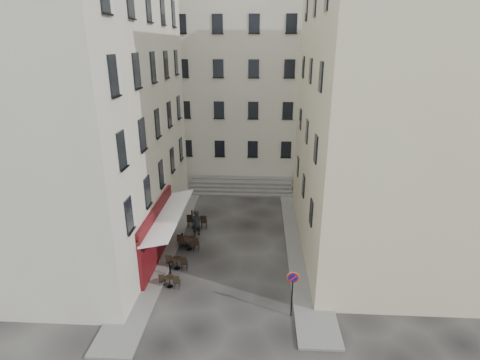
# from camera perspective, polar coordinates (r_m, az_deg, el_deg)

# --- Properties ---
(ground) EXTENTS (90.00, 90.00, 0.00)m
(ground) POSITION_cam_1_polar(r_m,az_deg,el_deg) (22.58, -1.66, -13.43)
(ground) COLOR black
(ground) RESTS_ON ground
(sidewalk_left) EXTENTS (2.00, 22.00, 0.12)m
(sidewalk_left) POSITION_cam_1_polar(r_m,az_deg,el_deg) (26.65, -10.71, -8.06)
(sidewalk_left) COLOR slate
(sidewalk_left) RESTS_ON ground
(sidewalk_right) EXTENTS (2.00, 18.00, 0.12)m
(sidewalk_right) POSITION_cam_1_polar(r_m,az_deg,el_deg) (25.20, 9.33, -9.71)
(sidewalk_right) COLOR slate
(sidewalk_right) RESTS_ON ground
(building_left) EXTENTS (12.20, 16.20, 20.60)m
(building_left) POSITION_cam_1_polar(r_m,az_deg,el_deg) (25.05, -26.67, 13.08)
(building_left) COLOR beige
(building_left) RESTS_ON ground
(building_right) EXTENTS (12.20, 14.20, 18.60)m
(building_right) POSITION_cam_1_polar(r_m,az_deg,el_deg) (24.15, 25.05, 10.73)
(building_right) COLOR beige
(building_right) RESTS_ON ground
(building_back) EXTENTS (18.20, 10.20, 18.60)m
(building_back) POSITION_cam_1_polar(r_m,az_deg,el_deg) (38.00, -0.87, 15.27)
(building_back) COLOR beige
(building_back) RESTS_ON ground
(cafe_storefront) EXTENTS (1.74, 7.30, 3.50)m
(cafe_storefront) POSITION_cam_1_polar(r_m,az_deg,el_deg) (23.21, -12.27, -7.57)
(cafe_storefront) COLOR #4B0A0E
(cafe_storefront) RESTS_ON ground
(stone_steps) EXTENTS (9.00, 3.15, 0.80)m
(stone_steps) POSITION_cam_1_polar(r_m,az_deg,el_deg) (33.62, 0.13, -0.98)
(stone_steps) COLOR #5D5A58
(stone_steps) RESTS_ON ground
(bollard_near) EXTENTS (0.12, 0.12, 0.98)m
(bollard_near) POSITION_cam_1_polar(r_m,az_deg,el_deg) (21.96, -10.62, -13.24)
(bollard_near) COLOR black
(bollard_near) RESTS_ON ground
(bollard_mid) EXTENTS (0.12, 0.12, 0.98)m
(bollard_mid) POSITION_cam_1_polar(r_m,az_deg,el_deg) (24.88, -8.75, -8.87)
(bollard_mid) COLOR black
(bollard_mid) RESTS_ON ground
(bollard_far) EXTENTS (0.12, 0.12, 0.98)m
(bollard_far) POSITION_cam_1_polar(r_m,az_deg,el_deg) (27.93, -7.32, -5.42)
(bollard_far) COLOR black
(bollard_far) RESTS_ON ground
(no_parking_sign) EXTENTS (0.56, 0.10, 2.46)m
(no_parking_sign) POSITION_cam_1_polar(r_m,az_deg,el_deg) (18.45, 8.02, -15.65)
(no_parking_sign) COLOR black
(no_parking_sign) RESTS_ON ground
(bistro_table_a) EXTENTS (1.14, 0.53, 0.80)m
(bistro_table_a) POSITION_cam_1_polar(r_m,az_deg,el_deg) (21.27, -10.65, -14.84)
(bistro_table_a) COLOR black
(bistro_table_a) RESTS_ON ground
(bistro_table_b) EXTENTS (1.27, 0.60, 0.89)m
(bistro_table_b) POSITION_cam_1_polar(r_m,az_deg,el_deg) (22.67, -9.57, -12.22)
(bistro_table_b) COLOR black
(bistro_table_b) RESTS_ON ground
(bistro_table_c) EXTENTS (1.32, 0.62, 0.93)m
(bistro_table_c) POSITION_cam_1_polar(r_m,az_deg,el_deg) (24.44, -7.76, -9.50)
(bistro_table_c) COLOR black
(bistro_table_c) RESTS_ON ground
(bistro_table_d) EXTENTS (1.22, 0.57, 0.86)m
(bistro_table_d) POSITION_cam_1_polar(r_m,az_deg,el_deg) (24.84, -8.13, -9.11)
(bistro_table_d) COLOR black
(bistro_table_d) RESTS_ON ground
(bistro_table_e) EXTENTS (1.43, 0.67, 1.00)m
(bistro_table_e) POSITION_cam_1_polar(r_m,az_deg,el_deg) (27.12, -6.54, -6.23)
(bistro_table_e) COLOR black
(bistro_table_e) RESTS_ON ground
(pedestrian) EXTENTS (0.81, 0.78, 1.88)m
(pedestrian) POSITION_cam_1_polar(r_m,az_deg,el_deg) (25.86, -6.70, -6.56)
(pedestrian) COLOR black
(pedestrian) RESTS_ON ground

